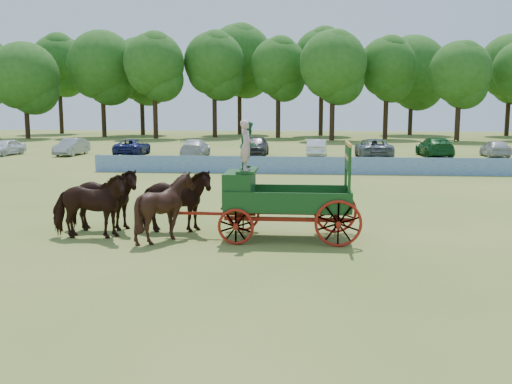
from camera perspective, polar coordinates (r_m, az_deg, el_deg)
The scene contains 9 objects.
ground at distance 17.13m, azimuth 7.33°, elevation -5.25°, with size 160.00×160.00×0.00m, color olive.
horse_lead_left at distance 18.30m, azimuth -16.32°, elevation -1.33°, with size 1.12×2.45×2.07m, color black.
horse_lead_right at distance 19.31m, azimuth -15.13°, elevation -0.77°, with size 1.12×2.45×2.07m, color black.
horse_wheel_left at distance 17.56m, azimuth -9.02°, elevation -1.48°, with size 1.67×1.88×2.07m, color black.
horse_wheel_right at distance 18.62m, azimuth -8.19°, elevation -0.90°, with size 1.12×2.45×2.07m, color black.
farm_dray at distance 17.55m, azimuth 0.86°, elevation 0.43°, with size 5.99×2.00×3.66m.
sponsor_banner at distance 34.81m, azimuth 4.67°, elevation 2.68°, with size 26.00×0.08×1.05m, color #1A4492.
parked_cars at distance 47.16m, azimuth 11.90°, elevation 4.34°, with size 56.90×7.48×1.64m.
treeline at distance 76.84m, azimuth 2.94°, elevation 12.43°, with size 93.20×23.76×15.92m.
Camera 1 is at (-0.66, -16.62, 4.06)m, focal length 40.00 mm.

